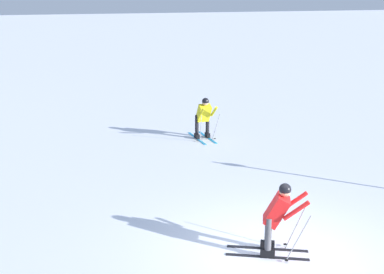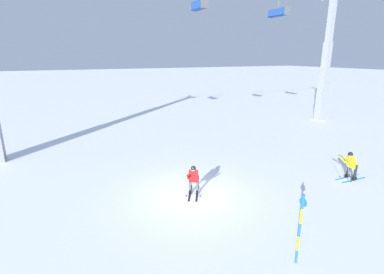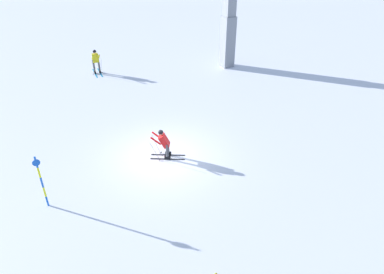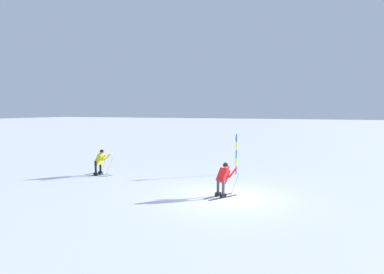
{
  "view_description": "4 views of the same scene",
  "coord_description": "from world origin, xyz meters",
  "px_view_note": "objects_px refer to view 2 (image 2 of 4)",
  "views": [
    {
      "loc": [
        -7.52,
        4.89,
        4.91
      ],
      "look_at": [
        0.73,
        1.54,
        2.39
      ],
      "focal_mm": 47.02,
      "sensor_mm": 36.0,
      "label": 1
    },
    {
      "loc": [
        -5.1,
        -10.71,
        6.2
      ],
      "look_at": [
        0.18,
        0.33,
        2.69
      ],
      "focal_mm": 26.7,
      "sensor_mm": 36.0,
      "label": 2
    },
    {
      "loc": [
        12.88,
        -5.17,
        9.68
      ],
      "look_at": [
        0.7,
        1.18,
        1.11
      ],
      "focal_mm": 33.12,
      "sensor_mm": 36.0,
      "label": 3
    },
    {
      "loc": [
        -4.33,
        14.19,
        3.77
      ],
      "look_at": [
        1.16,
        1.05,
        2.65
      ],
      "focal_mm": 32.25,
      "sensor_mm": 36.0,
      "label": 4
    }
  ],
  "objects_px": {
    "skier_carving_main": "(194,178)",
    "trail_marker_pole": "(300,227)",
    "skier_distant_uphill": "(351,164)",
    "chairlift_seat_second": "(198,4)",
    "lift_tower_far": "(325,70)",
    "chairlift_seat_middle": "(278,12)"
  },
  "relations": [
    {
      "from": "chairlift_seat_middle",
      "to": "skier_distant_uphill",
      "type": "xyz_separation_m",
      "value": [
        -4.0,
        -10.96,
        -8.72
      ]
    },
    {
      "from": "trail_marker_pole",
      "to": "skier_distant_uphill",
      "type": "xyz_separation_m",
      "value": [
        7.1,
        3.48,
        -0.38
      ]
    },
    {
      "from": "chairlift_seat_second",
      "to": "trail_marker_pole",
      "type": "relative_size",
      "value": 0.96
    },
    {
      "from": "lift_tower_far",
      "to": "trail_marker_pole",
      "type": "relative_size",
      "value": 4.99
    },
    {
      "from": "skier_carving_main",
      "to": "trail_marker_pole",
      "type": "xyz_separation_m",
      "value": [
        0.91,
        -5.41,
        0.41
      ]
    },
    {
      "from": "chairlift_seat_second",
      "to": "trail_marker_pole",
      "type": "distance_m",
      "value": 17.16
    },
    {
      "from": "chairlift_seat_second",
      "to": "trail_marker_pole",
      "type": "xyz_separation_m",
      "value": [
        -3.82,
        -14.45,
        -8.43
      ]
    },
    {
      "from": "chairlift_seat_middle",
      "to": "skier_distant_uphill",
      "type": "height_order",
      "value": "chairlift_seat_middle"
    },
    {
      "from": "chairlift_seat_middle",
      "to": "skier_distant_uphill",
      "type": "distance_m",
      "value": 14.57
    },
    {
      "from": "chairlift_seat_middle",
      "to": "trail_marker_pole",
      "type": "height_order",
      "value": "chairlift_seat_middle"
    },
    {
      "from": "chairlift_seat_second",
      "to": "skier_distant_uphill",
      "type": "height_order",
      "value": "chairlift_seat_second"
    },
    {
      "from": "chairlift_seat_middle",
      "to": "trail_marker_pole",
      "type": "relative_size",
      "value": 0.99
    },
    {
      "from": "skier_carving_main",
      "to": "skier_distant_uphill",
      "type": "xyz_separation_m",
      "value": [
        8.01,
        -1.93,
        0.02
      ]
    },
    {
      "from": "skier_carving_main",
      "to": "skier_distant_uphill",
      "type": "distance_m",
      "value": 8.24
    },
    {
      "from": "trail_marker_pole",
      "to": "skier_distant_uphill",
      "type": "distance_m",
      "value": 7.92
    },
    {
      "from": "chairlift_seat_second",
      "to": "chairlift_seat_middle",
      "type": "distance_m",
      "value": 7.28
    },
    {
      "from": "chairlift_seat_middle",
      "to": "lift_tower_far",
      "type": "bearing_deg",
      "value": 0.0
    },
    {
      "from": "chairlift_seat_second",
      "to": "chairlift_seat_middle",
      "type": "xyz_separation_m",
      "value": [
        7.28,
        0.0,
        -0.09
      ]
    },
    {
      "from": "lift_tower_far",
      "to": "trail_marker_pole",
      "type": "bearing_deg",
      "value": -140.36
    },
    {
      "from": "skier_distant_uphill",
      "to": "chairlift_seat_second",
      "type": "bearing_deg",
      "value": 106.68
    },
    {
      "from": "skier_carving_main",
      "to": "chairlift_seat_second",
      "type": "bearing_deg",
      "value": 62.37
    },
    {
      "from": "lift_tower_far",
      "to": "chairlift_seat_second",
      "type": "distance_m",
      "value": 14.44
    }
  ]
}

